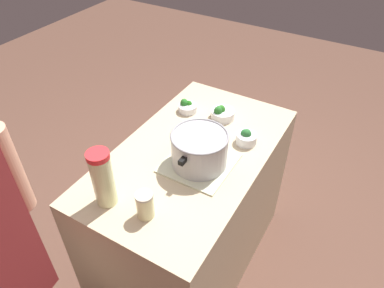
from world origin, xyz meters
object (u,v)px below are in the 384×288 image
at_px(lemonade_pitcher, 103,178).
at_px(broccoli_bowl_back, 246,137).
at_px(mason_jar, 145,205).
at_px(broccoli_bowl_front, 187,107).
at_px(cooking_pot, 199,149).
at_px(broccoli_bowl_center, 221,113).

bearing_deg(lemonade_pitcher, broccoli_bowl_back, 152.16).
height_order(mason_jar, broccoli_bowl_front, mason_jar).
height_order(mason_jar, broccoli_bowl_back, mason_jar).
height_order(cooking_pot, broccoli_bowl_front, cooking_pot).
xyz_separation_m(mason_jar, broccoli_bowl_back, (-0.65, 0.16, -0.03)).
height_order(cooking_pot, lemonade_pitcher, lemonade_pitcher).
relative_size(broccoli_bowl_front, broccoli_bowl_back, 1.00).
xyz_separation_m(lemonade_pitcher, mason_jar, (-0.02, 0.19, -0.07)).
bearing_deg(broccoli_bowl_center, cooking_pot, 11.66).
relative_size(cooking_pot, broccoli_bowl_center, 2.54).
xyz_separation_m(broccoli_bowl_front, broccoli_bowl_back, (0.10, 0.41, 0.01)).
bearing_deg(broccoli_bowl_back, cooking_pot, -26.08).
distance_m(lemonade_pitcher, broccoli_bowl_front, 0.78).
height_order(lemonade_pitcher, broccoli_bowl_center, lemonade_pitcher).
bearing_deg(mason_jar, broccoli_bowl_front, -161.64).
height_order(broccoli_bowl_front, broccoli_bowl_center, broccoli_bowl_center).
distance_m(mason_jar, broccoli_bowl_front, 0.79).
xyz_separation_m(cooking_pot, lemonade_pitcher, (0.41, -0.23, 0.04)).
relative_size(cooking_pot, mason_jar, 2.72).
bearing_deg(cooking_pot, broccoli_bowl_back, 153.92).
distance_m(lemonade_pitcher, broccoli_bowl_center, 0.83).
height_order(broccoli_bowl_center, broccoli_bowl_back, broccoli_bowl_center).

